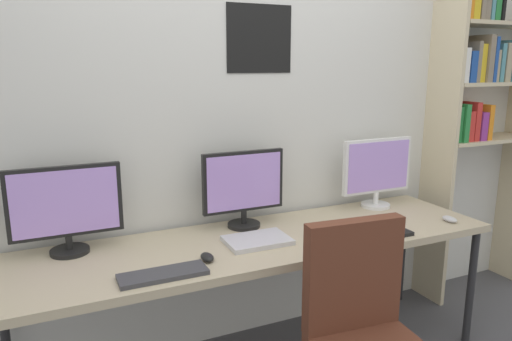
% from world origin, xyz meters
% --- Properties ---
extents(wall_back, '(4.94, 0.11, 2.60)m').
position_xyz_m(wall_back, '(0.00, 1.02, 1.30)').
color(wall_back, silver).
rests_on(wall_back, ground_plane).
extents(desk, '(2.54, 0.68, 0.74)m').
position_xyz_m(desk, '(0.00, 0.60, 0.69)').
color(desk, tan).
rests_on(desk, ground_plane).
extents(bookshelf, '(0.83, 0.28, 2.17)m').
position_xyz_m(bookshelf, '(1.74, 0.83, 1.40)').
color(bookshelf, beige).
rests_on(bookshelf, ground_plane).
extents(monitor_left, '(0.51, 0.18, 0.42)m').
position_xyz_m(monitor_left, '(-0.90, 0.81, 0.97)').
color(monitor_left, black).
rests_on(monitor_left, desk).
extents(monitor_center, '(0.46, 0.18, 0.42)m').
position_xyz_m(monitor_center, '(0.00, 0.81, 0.97)').
color(monitor_center, black).
rests_on(monitor_center, desk).
extents(monitor_right, '(0.49, 0.18, 0.43)m').
position_xyz_m(monitor_right, '(0.90, 0.81, 0.97)').
color(monitor_right, silver).
rests_on(monitor_right, desk).
extents(keyboard_left, '(0.37, 0.13, 0.02)m').
position_xyz_m(keyboard_left, '(-0.56, 0.37, 0.75)').
color(keyboard_left, '#38383D').
rests_on(keyboard_left, desk).
extents(keyboard_right, '(0.38, 0.13, 0.02)m').
position_xyz_m(keyboard_right, '(0.56, 0.37, 0.75)').
color(keyboard_right, black).
rests_on(keyboard_right, desk).
extents(mouse_left_side, '(0.06, 0.10, 0.03)m').
position_xyz_m(mouse_left_side, '(1.10, 0.40, 0.76)').
color(mouse_left_side, silver).
rests_on(mouse_left_side, desk).
extents(mouse_right_side, '(0.06, 0.10, 0.03)m').
position_xyz_m(mouse_right_side, '(-0.34, 0.45, 0.76)').
color(mouse_right_side, black).
rests_on(mouse_right_side, desk).
extents(laptop_closed, '(0.32, 0.22, 0.02)m').
position_xyz_m(laptop_closed, '(-0.03, 0.56, 0.75)').
color(laptop_closed, silver).
rests_on(laptop_closed, desk).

